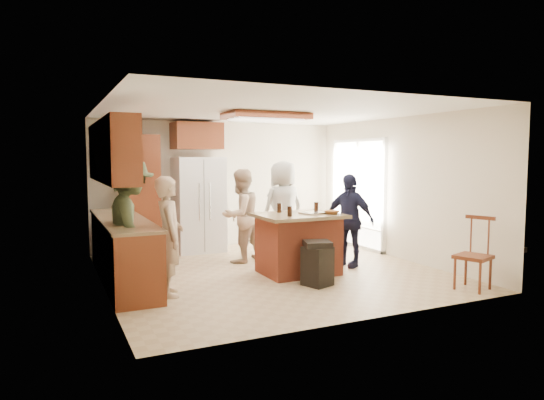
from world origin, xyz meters
name	(u,v)px	position (x,y,z in m)	size (l,w,h in m)	color
room_shell	(417,199)	(4.37, 1.64, 0.87)	(8.00, 5.20, 5.00)	tan
person_front_left	(169,236)	(-1.75, -0.63, 0.78)	(0.57, 0.41, 1.56)	tan
person_behind_left	(241,216)	(-0.17, 0.88, 0.80)	(0.78, 0.48, 1.60)	tan
person_behind_right	(283,208)	(0.76, 1.13, 0.87)	(0.85, 0.55, 1.74)	#97968F
person_side_right	(349,220)	(1.32, -0.16, 0.77)	(0.90, 0.46, 1.53)	#191A33
person_counter	(130,225)	(-2.18, -0.21, 0.90)	(1.16, 0.54, 1.79)	#364025
left_cabinetry	(119,216)	(-2.24, 0.40, 0.96)	(0.64, 3.00, 2.30)	maroon
back_wall_units	(156,180)	(-1.33, 2.20, 1.38)	(1.80, 0.60, 2.45)	maroon
refrigerator	(199,204)	(-0.55, 2.12, 0.90)	(0.90, 0.76, 1.80)	white
kitchen_island	(298,243)	(0.33, -0.27, 0.47)	(1.28, 1.03, 0.93)	#A4422A
island_items	(314,211)	(0.56, -0.35, 0.97)	(0.90, 0.70, 0.15)	silver
trash_bin	(317,263)	(0.23, -1.02, 0.32)	(0.45, 0.45, 0.63)	black
spindle_chair	(474,256)	(2.06, -2.08, 0.45)	(0.54, 0.54, 0.99)	maroon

